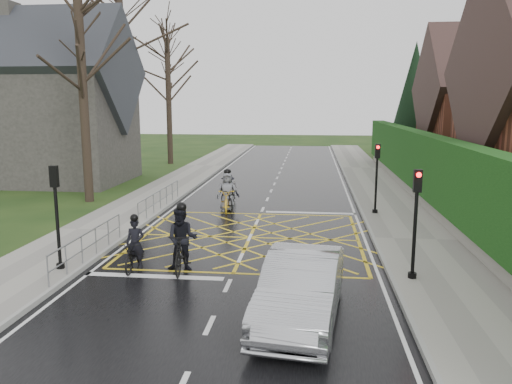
% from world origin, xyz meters
% --- Properties ---
extents(ground, '(120.00, 120.00, 0.00)m').
position_xyz_m(ground, '(0.00, 0.00, 0.00)').
color(ground, black).
rests_on(ground, ground).
extents(road, '(9.00, 80.00, 0.01)m').
position_xyz_m(road, '(0.00, 0.00, 0.01)').
color(road, black).
rests_on(road, ground).
extents(sidewalk_right, '(3.00, 80.00, 0.15)m').
position_xyz_m(sidewalk_right, '(6.00, 0.00, 0.07)').
color(sidewalk_right, gray).
rests_on(sidewalk_right, ground).
extents(sidewalk_left, '(3.00, 80.00, 0.15)m').
position_xyz_m(sidewalk_left, '(-6.00, 0.00, 0.07)').
color(sidewalk_left, gray).
rests_on(sidewalk_left, ground).
extents(stone_wall, '(0.50, 38.00, 0.70)m').
position_xyz_m(stone_wall, '(7.75, 6.00, 0.35)').
color(stone_wall, slate).
rests_on(stone_wall, ground).
extents(hedge, '(0.90, 38.00, 2.80)m').
position_xyz_m(hedge, '(7.75, 6.00, 2.10)').
color(hedge, '#12380F').
rests_on(hedge, stone_wall).
extents(house_far, '(9.80, 8.80, 10.30)m').
position_xyz_m(house_far, '(14.75, 18.00, 4.36)').
color(house_far, brown).
rests_on(house_far, ground).
extents(conifer, '(4.60, 4.60, 10.00)m').
position_xyz_m(conifer, '(10.75, 26.00, 4.99)').
color(conifer, black).
rests_on(conifer, ground).
extents(church, '(8.80, 7.80, 11.00)m').
position_xyz_m(church, '(-13.54, 12.00, 4.93)').
color(church, '#2D2B28').
rests_on(church, ground).
extents(tree_near, '(9.24, 9.24, 11.44)m').
position_xyz_m(tree_near, '(-9.00, 6.00, 7.91)').
color(tree_near, black).
rests_on(tree_near, ground).
extents(tree_mid, '(10.08, 10.08, 12.48)m').
position_xyz_m(tree_mid, '(-10.00, 14.00, 8.63)').
color(tree_mid, black).
rests_on(tree_mid, ground).
extents(tree_far, '(8.40, 8.40, 10.40)m').
position_xyz_m(tree_far, '(-9.30, 22.00, 7.19)').
color(tree_far, black).
rests_on(tree_far, ground).
extents(railing_south, '(0.05, 5.04, 1.03)m').
position_xyz_m(railing_south, '(-4.65, -3.50, 0.78)').
color(railing_south, slate).
rests_on(railing_south, ground).
extents(railing_north, '(0.05, 6.04, 1.03)m').
position_xyz_m(railing_north, '(-4.65, 4.00, 0.79)').
color(railing_north, slate).
rests_on(railing_north, ground).
extents(traffic_light_ne, '(0.24, 0.31, 3.21)m').
position_xyz_m(traffic_light_ne, '(5.10, 4.20, 1.66)').
color(traffic_light_ne, black).
rests_on(traffic_light_ne, ground).
extents(traffic_light_se, '(0.24, 0.31, 3.21)m').
position_xyz_m(traffic_light_se, '(5.10, -4.20, 1.66)').
color(traffic_light_se, black).
rests_on(traffic_light_se, ground).
extents(traffic_light_sw, '(0.24, 0.31, 3.21)m').
position_xyz_m(traffic_light_sw, '(-5.10, -4.50, 1.66)').
color(traffic_light_sw, black).
rests_on(traffic_light_sw, ground).
extents(cyclist_rear, '(0.71, 1.77, 1.69)m').
position_xyz_m(cyclist_rear, '(-3.03, -3.90, 0.55)').
color(cyclist_rear, black).
rests_on(cyclist_rear, ground).
extents(cyclist_back, '(0.99, 2.13, 2.09)m').
position_xyz_m(cyclist_back, '(-1.56, -3.89, 0.79)').
color(cyclist_back, black).
rests_on(cyclist_back, ground).
extents(cyclist_mid, '(1.35, 2.00, 1.84)m').
position_xyz_m(cyclist_mid, '(-1.64, 4.86, 0.67)').
color(cyclist_mid, black).
rests_on(cyclist_mid, ground).
extents(cyclist_front, '(0.99, 1.77, 1.71)m').
position_xyz_m(cyclist_front, '(-1.86, 6.40, 0.63)').
color(cyclist_front, black).
rests_on(cyclist_front, ground).
extents(cyclist_lead, '(0.99, 2.12, 1.98)m').
position_xyz_m(cyclist_lead, '(-1.61, 4.45, 0.69)').
color(cyclist_lead, gold).
rests_on(cyclist_lead, ground).
extents(car, '(2.20, 4.91, 1.57)m').
position_xyz_m(car, '(2.05, -6.96, 0.78)').
color(car, '#B1B3B8').
rests_on(car, ground).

